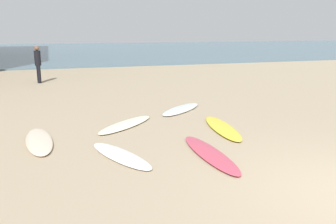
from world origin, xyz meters
The scene contains 8 objects.
ocean_water centered at (0.00, 39.41, 0.04)m, with size 120.00×40.00×0.08m, color slate.
surfboard_0 centered at (-3.13, 2.82, 0.03)m, with size 0.49×1.92×0.07m, color white.
surfboard_1 centered at (-1.46, 2.39, 0.04)m, with size 0.48×2.33×0.07m, color #D1475D.
surfboard_2 centered at (-0.41, 3.97, 0.04)m, with size 0.52×2.28×0.08m, color yellow.
surfboard_3 centered at (-4.65, 4.24, 0.04)m, with size 0.54×2.08×0.08m, color #F9DEBF.
surfboard_4 centered at (-2.60, 5.01, 0.04)m, with size 0.54×2.06×0.08m, color #EBE6C9.
surfboard_5 centered at (-0.66, 6.23, 0.04)m, with size 0.58×2.03×0.08m, color silver.
beachgoer_near centered at (-4.93, 13.52, 0.93)m, with size 0.33×0.34×1.68m.
Camera 1 is at (-4.22, -3.53, 2.39)m, focal length 37.62 mm.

